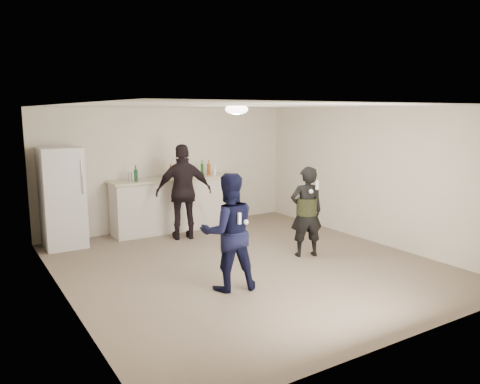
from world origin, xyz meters
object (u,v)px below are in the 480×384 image
fridge (62,198)px  shaker (130,177)px  man (228,232)px  woman (306,212)px  spectator (184,192)px  counter (176,205)px

fridge → shaker: 1.32m
shaker → man: bearing=-86.8°
fridge → man: (1.48, -3.34, -0.09)m
woman → shaker: bearing=-34.1°
shaker → man: size_ratio=0.11×
spectator → woman: bearing=136.9°
fridge → shaker: size_ratio=10.59×
counter → fridge: 2.26m
woman → fridge: bearing=-19.4°
woman → man: bearing=37.8°
man → spectator: spectator is taller
counter → man: 3.50m
shaker → spectator: size_ratio=0.09×
shaker → spectator: spectator is taller
man → woman: 1.97m
fridge → counter: bearing=1.8°
shaker → woman: bearing=-53.9°
counter → man: bearing=-102.4°
counter → spectator: spectator is taller
counter → shaker: shaker is taller
man → woman: bearing=-147.6°
fridge → woman: 4.33m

